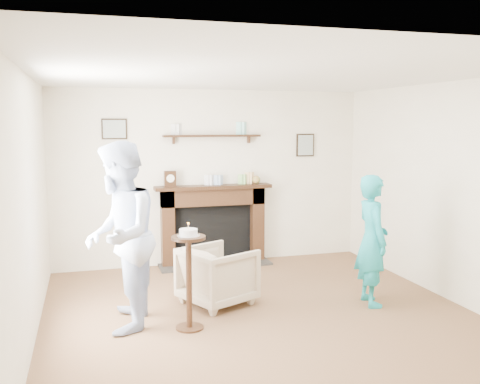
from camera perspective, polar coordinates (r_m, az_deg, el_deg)
The scene contains 6 objects.
ground at distance 5.66m, azimuth 2.89°, elevation -13.65°, with size 5.00×5.00×0.00m, color brown.
room_shell at distance 5.96m, azimuth 0.84°, elevation 3.45°, with size 4.54×5.02×2.52m.
armchair at distance 6.19m, azimuth -2.39°, elevation -11.79°, with size 0.70×0.72×0.65m, color tan.
man at distance 5.63m, azimuth -12.45°, elevation -13.96°, with size 0.91×0.71×1.86m, color #A2AECA.
woman at distance 6.36m, azimuth 13.69°, elevation -11.47°, with size 0.54×0.35×1.47m, color #21A3BC.
pedestal_table at distance 5.30m, azimuth -5.49°, elevation -7.63°, with size 0.34×0.34×1.07m.
Camera 1 is at (-1.73, -5.00, 2.03)m, focal length 40.00 mm.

